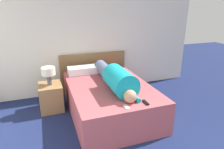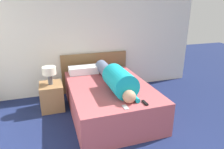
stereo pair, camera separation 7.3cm
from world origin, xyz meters
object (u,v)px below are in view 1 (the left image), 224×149
person_lying (116,78)px  tv_remote (146,102)px  cell_phone (127,107)px  nightstand (51,97)px  pillow_near_headboard (83,70)px  table_lamp (48,72)px  bed (109,99)px

person_lying → tv_remote: (0.21, -0.71, -0.16)m
person_lying → cell_phone: person_lying is taller
nightstand → person_lying: bearing=-31.0°
pillow_near_headboard → tv_remote: 1.74m
table_lamp → person_lying: person_lying is taller
table_lamp → pillow_near_headboard: 0.75m
cell_phone → table_lamp: bearing=125.1°
nightstand → pillow_near_headboard: pillow_near_headboard is taller
bed → tv_remote: size_ratio=13.33×
person_lying → cell_phone: size_ratio=12.86×
table_lamp → pillow_near_headboard: size_ratio=0.57×
pillow_near_headboard → cell_phone: size_ratio=4.61×
tv_remote → cell_phone: bearing=-175.7°
nightstand → table_lamp: 0.50m
person_lying → nightstand: bearing=149.0°
tv_remote → bed: bearing=108.3°
bed → nightstand: size_ratio=3.95×
bed → cell_phone: 0.91m
person_lying → cell_phone: bearing=-98.3°
tv_remote → cell_phone: size_ratio=1.15×
pillow_near_headboard → tv_remote: pillow_near_headboard is taller
nightstand → tv_remote: tv_remote is taller
bed → tv_remote: (0.28, -0.84, 0.29)m
bed → tv_remote: 0.94m
nightstand → cell_phone: cell_phone is taller
tv_remote → nightstand: bearing=133.5°
bed → table_lamp: 1.22m
nightstand → tv_remote: (1.29, -1.35, 0.32)m
table_lamp → person_lying: bearing=-31.0°
table_lamp → cell_phone: bearing=-54.9°
nightstand → table_lamp: (0.00, 0.00, 0.50)m
table_lamp → person_lying: 1.26m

